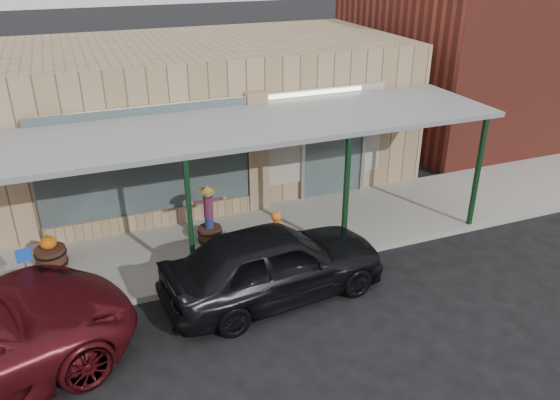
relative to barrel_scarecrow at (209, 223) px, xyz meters
name	(u,v)px	position (x,y,z in m)	size (l,w,h in m)	color
ground	(312,327)	(1.03, -3.75, -0.65)	(120.00, 120.00, 0.00)	black
sidewalk	(252,239)	(1.03, -0.15, -0.58)	(40.00, 3.20, 0.15)	gray
storefront	(202,112)	(1.02, 4.41, 1.44)	(12.00, 6.25, 4.20)	tan
awning	(250,127)	(1.03, -0.19, 2.36)	(12.00, 3.00, 3.04)	slate
block_buildings_near	(252,46)	(3.03, 5.45, 3.11)	(61.00, 8.00, 8.00)	maroon
barrel_scarecrow	(209,223)	(0.00, 0.00, 0.00)	(0.90, 0.70, 1.49)	#46281C
barrel_pumpkin	(51,255)	(-3.63, 0.24, -0.22)	(0.77, 0.77, 0.79)	#46281C
handicap_sign	(27,271)	(-3.97, -1.35, 0.39)	(0.28, 0.08, 1.39)	gray
parked_sedan	(274,262)	(0.74, -2.48, 0.15)	(4.89, 2.36, 1.61)	black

